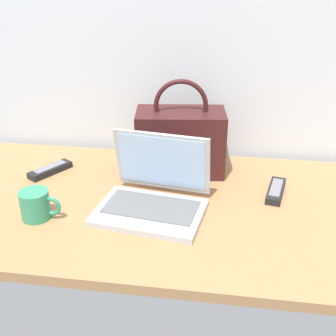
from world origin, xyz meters
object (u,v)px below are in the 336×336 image
handbag (180,140)px  coffee_mug (36,205)px  laptop (154,194)px  remote_control_far (276,191)px  remote_control_near (50,170)px

handbag → coffee_mug: bearing=-135.5°
laptop → coffee_mug: laptop is taller
coffee_mug → remote_control_far: (0.70, 0.24, -0.03)m
remote_control_near → coffee_mug: bearing=-74.9°
remote_control_near → handbag: handbag is taller
laptop → coffee_mug: (-0.33, -0.10, -0.00)m
laptop → remote_control_far: size_ratio=2.04×
remote_control_far → laptop: bearing=-159.4°
coffee_mug → handbag: (0.37, 0.37, 0.07)m
handbag → remote_control_near: bearing=-169.4°
coffee_mug → remote_control_far: coffee_mug is taller
coffee_mug → laptop: bearing=17.8°
laptop → remote_control_far: (0.37, 0.14, -0.03)m
laptop → remote_control_near: size_ratio=2.12×
coffee_mug → handbag: bearing=44.5°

